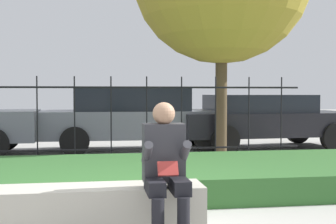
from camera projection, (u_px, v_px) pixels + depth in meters
name	position (u px, v px, depth m)	size (l,w,h in m)	color
stone_bench	(85.00, 213.00, 4.42)	(2.25, 0.49, 0.45)	#B7B2A3
person_seated_reader	(165.00, 165.00, 4.24)	(0.42, 0.73, 1.25)	black
grass_berm	(116.00, 178.00, 6.41)	(9.00, 2.50, 0.34)	#33662D
iron_fence	(111.00, 120.00, 8.29)	(7.00, 0.03, 1.62)	black
car_parked_center	(137.00, 118.00, 10.79)	(4.65, 1.88, 1.44)	slate
car_parked_right	(263.00, 119.00, 11.20)	(4.35, 2.12, 1.28)	black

